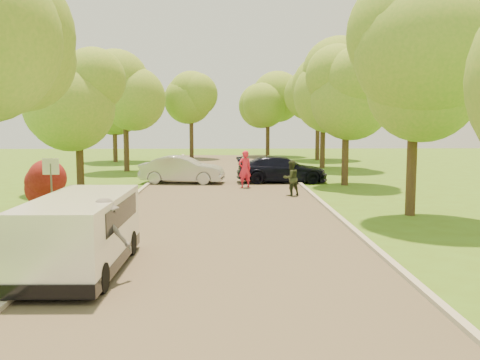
{
  "coord_description": "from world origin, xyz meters",
  "views": [
    {
      "loc": [
        0.1,
        -14.04,
        3.47
      ],
      "look_at": [
        0.6,
        5.08,
        1.3
      ],
      "focal_mm": 40.0,
      "sensor_mm": 36.0,
      "label": 1
    }
  ],
  "objects": [
    {
      "name": "tree_l_far",
      "position": [
        -6.39,
        22.0,
        5.47
      ],
      "size": [
        4.92,
        4.8,
        7.79
      ],
      "color": "#382619",
      "rests_on": "ground"
    },
    {
      "name": "skateboarder",
      "position": [
        -2.5,
        -2.72,
        0.95
      ],
      "size": [
        1.11,
        0.66,
        1.69
      ],
      "primitive_type": "imported",
      "rotation": [
        0.0,
        0.0,
        3.17
      ],
      "color": "slate",
      "rests_on": "longboard"
    },
    {
      "name": "person_striped",
      "position": [
        1.05,
        13.01,
        0.95
      ],
      "size": [
        0.82,
        0.69,
        1.9
      ],
      "primitive_type": "imported",
      "rotation": [
        0.0,
        0.0,
        3.54
      ],
      "color": "red",
      "rests_on": "ground"
    },
    {
      "name": "longboard",
      "position": [
        -2.5,
        -2.72,
        0.09
      ],
      "size": [
        0.27,
        0.87,
        0.1
      ],
      "rotation": [
        0.0,
        0.0,
        3.17
      ],
      "color": "black",
      "rests_on": "ground"
    },
    {
      "name": "person_olive",
      "position": [
        3.05,
        10.03,
        0.81
      ],
      "size": [
        0.99,
        0.92,
        1.63
      ],
      "primitive_type": "imported",
      "rotation": [
        0.0,
        0.0,
        3.63
      ],
      "color": "#2A321E",
      "rests_on": "ground"
    },
    {
      "name": "road",
      "position": [
        0.0,
        8.0,
        0.01
      ],
      "size": [
        8.0,
        60.0,
        0.01
      ],
      "primitive_type": "cube",
      "color": "#4C4438",
      "rests_on": "ground"
    },
    {
      "name": "tree_bg_b",
      "position": [
        8.22,
        32.0,
        5.54
      ],
      "size": [
        5.12,
        5.0,
        7.95
      ],
      "color": "#382619",
      "rests_on": "ground"
    },
    {
      "name": "tree_r_far",
      "position": [
        7.23,
        24.0,
        5.83
      ],
      "size": [
        5.33,
        5.2,
        8.34
      ],
      "color": "#382619",
      "rests_on": "ground"
    },
    {
      "name": "tree_bg_a",
      "position": [
        -8.78,
        30.0,
        5.31
      ],
      "size": [
        5.12,
        5.0,
        7.72
      ],
      "color": "#382619",
      "rests_on": "ground"
    },
    {
      "name": "tree_r_mida",
      "position": [
        7.02,
        5.0,
        5.54
      ],
      "size": [
        5.13,
        5.0,
        7.95
      ],
      "color": "#382619",
      "rests_on": "ground"
    },
    {
      "name": "red_shrub",
      "position": [
        -6.3,
        5.5,
        1.1
      ],
      "size": [
        1.7,
        1.7,
        1.95
      ],
      "color": "#382619",
      "rests_on": "ground"
    },
    {
      "name": "ground",
      "position": [
        0.0,
        0.0,
        0.0
      ],
      "size": [
        100.0,
        100.0,
        0.0
      ],
      "primitive_type": "plane",
      "color": "#476C19",
      "rests_on": "ground"
    },
    {
      "name": "curb_right",
      "position": [
        4.05,
        8.0,
        0.06
      ],
      "size": [
        0.18,
        60.0,
        0.12
      ],
      "primitive_type": "cube",
      "color": "#B2AD9E",
      "rests_on": "ground"
    },
    {
      "name": "tree_bg_c",
      "position": [
        -2.79,
        34.0,
        5.02
      ],
      "size": [
        4.92,
        4.8,
        7.33
      ],
      "color": "#382619",
      "rests_on": "ground"
    },
    {
      "name": "minivan",
      "position": [
        -3.2,
        -2.01,
        0.91
      ],
      "size": [
        1.9,
        4.68,
        1.73
      ],
      "rotation": [
        0.0,
        0.0,
        -0.02
      ],
      "color": "white",
      "rests_on": "ground"
    },
    {
      "name": "tree_bg_d",
      "position": [
        4.22,
        36.0,
        5.31
      ],
      "size": [
        5.12,
        5.0,
        7.72
      ],
      "color": "#382619",
      "rests_on": "ground"
    },
    {
      "name": "tree_l_midb",
      "position": [
        -6.81,
        12.0,
        4.59
      ],
      "size": [
        4.3,
        4.2,
        6.62
      ],
      "color": "#382619",
      "rests_on": "ground"
    },
    {
      "name": "silver_sedan",
      "position": [
        -2.3,
        15.03,
        0.75
      ],
      "size": [
        4.7,
        2.12,
        1.5
      ],
      "primitive_type": "imported",
      "rotation": [
        0.0,
        0.0,
        1.45
      ],
      "color": "#B5B6BB",
      "rests_on": "ground"
    },
    {
      "name": "dark_sedan",
      "position": [
        3.17,
        15.23,
        0.72
      ],
      "size": [
        5.02,
        2.1,
        1.45
      ],
      "primitive_type": "imported",
      "rotation": [
        0.0,
        0.0,
        1.59
      ],
      "color": "black",
      "rests_on": "ground"
    },
    {
      "name": "curb_left",
      "position": [
        -4.05,
        8.0,
        0.06
      ],
      "size": [
        0.18,
        60.0,
        0.12
      ],
      "primitive_type": "cube",
      "color": "#B2AD9E",
      "rests_on": "ground"
    },
    {
      "name": "street_sign",
      "position": [
        -5.8,
        4.0,
        1.56
      ],
      "size": [
        0.55,
        0.06,
        2.17
      ],
      "color": "#59595E",
      "rests_on": "ground"
    },
    {
      "name": "tree_r_midb",
      "position": [
        6.6,
        14.0,
        4.88
      ],
      "size": [
        4.51,
        4.4,
        7.01
      ],
      "color": "#382619",
      "rests_on": "ground"
    }
  ]
}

